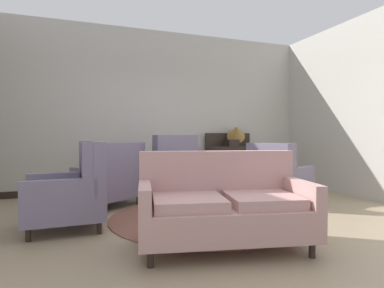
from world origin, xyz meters
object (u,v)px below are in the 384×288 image
(gramophone, at_px, (236,133))
(armchair_foreground_right, at_px, (277,178))
(armchair_far_left, at_px, (112,179))
(sideboard, at_px, (231,164))
(side_table, at_px, (242,179))
(armchair_beside_settee, at_px, (170,173))
(settee, at_px, (224,207))
(porcelain_vase, at_px, (197,168))
(coffee_table, at_px, (195,185))
(armchair_near_sideboard, at_px, (73,193))

(gramophone, bearing_deg, armchair_foreground_right, -92.94)
(armchair_far_left, distance_m, sideboard, 2.75)
(side_table, distance_m, gramophone, 1.87)
(armchair_far_left, bearing_deg, armchair_beside_settee, 156.22)
(settee, height_order, gramophone, gramophone)
(armchair_far_left, relative_size, sideboard, 0.99)
(porcelain_vase, relative_size, armchair_beside_settee, 0.30)
(sideboard, bearing_deg, settee, -118.05)
(porcelain_vase, bearing_deg, gramophone, 50.10)
(sideboard, height_order, gramophone, gramophone)
(coffee_table, height_order, armchair_near_sideboard, armchair_near_sideboard)
(side_table, bearing_deg, porcelain_vase, -158.96)
(armchair_far_left, bearing_deg, sideboard, 164.11)
(armchair_near_sideboard, distance_m, side_table, 2.51)
(armchair_foreground_right, xyz_separation_m, gramophone, (0.08, 1.60, 0.74))
(settee, bearing_deg, armchair_foreground_right, 54.01)
(coffee_table, relative_size, armchair_near_sideboard, 0.88)
(armchair_foreground_right, height_order, armchair_near_sideboard, armchair_near_sideboard)
(porcelain_vase, distance_m, gramophone, 2.54)
(armchair_foreground_right, bearing_deg, settee, 109.76)
(settee, height_order, side_table, settee)
(settee, distance_m, side_table, 1.92)
(settee, height_order, armchair_beside_settee, armchair_beside_settee)
(armchair_beside_settee, distance_m, armchair_near_sideboard, 2.06)
(settee, xyz_separation_m, gramophone, (1.79, 3.16, 0.76))
(coffee_table, height_order, armchair_far_left, armchair_far_left)
(armchair_far_left, bearing_deg, settee, 73.36)
(porcelain_vase, height_order, gramophone, gramophone)
(coffee_table, xyz_separation_m, armchair_beside_settee, (0.01, 1.24, 0.02))
(armchair_beside_settee, xyz_separation_m, side_table, (0.90, -0.91, -0.02))
(settee, distance_m, armchair_beside_settee, 2.52)
(armchair_beside_settee, xyz_separation_m, armchair_foreground_right, (1.53, -0.95, -0.03))
(armchair_beside_settee, relative_size, gramophone, 1.81)
(armchair_foreground_right, bearing_deg, gramophone, -25.67)
(armchair_near_sideboard, relative_size, gramophone, 1.67)
(armchair_beside_settee, xyz_separation_m, sideboard, (1.56, 0.75, 0.05))
(coffee_table, relative_size, settee, 0.51)
(coffee_table, bearing_deg, settee, -97.51)
(settee, relative_size, armchair_far_left, 1.55)
(armchair_beside_settee, bearing_deg, armchair_far_left, 5.96)
(armchair_far_left, xyz_separation_m, armchair_foreground_right, (2.54, -0.71, -0.00))
(settee, bearing_deg, gramophone, 72.03)
(side_table, bearing_deg, armchair_near_sideboard, -170.36)
(settee, bearing_deg, side_table, 67.52)
(settee, bearing_deg, sideboard, 73.46)
(porcelain_vase, height_order, armchair_foreground_right, armchair_foreground_right)
(armchair_beside_settee, height_order, side_table, armchair_beside_settee)
(armchair_far_left, height_order, sideboard, sideboard)
(armchair_foreground_right, distance_m, side_table, 0.63)
(coffee_table, bearing_deg, side_table, 19.95)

